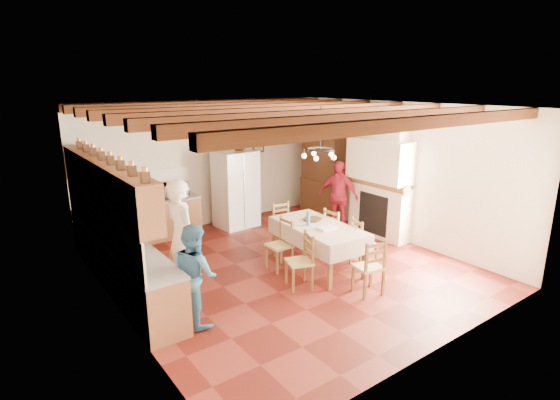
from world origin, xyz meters
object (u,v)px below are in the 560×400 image
Objects in this scene: person_man at (182,237)px; microwave at (174,190)px; refrigerator at (236,189)px; chair_left_near at (299,261)px; person_woman_blue at (195,274)px; chair_left_far at (279,244)px; chair_right_far at (336,231)px; person_woman_red at (338,196)px; chair_end_near at (369,266)px; dining_table at (318,230)px; hutch at (323,175)px; chair_right_near at (364,243)px; chair_end_far at (285,226)px.

person_man reaches higher than microwave.
refrigerator reaches higher than microwave.
person_woman_blue reaches higher than chair_left_near.
chair_left_far is 1.00× the size of chair_right_far.
person_woman_red is at bearing 112.75° from chair_left_far.
person_woman_blue is (-2.07, -0.79, 0.27)m from chair_left_far.
chair_left_near is 1.00× the size of chair_left_far.
chair_end_near is (0.79, -0.84, 0.00)m from chair_left_near.
dining_table is at bearing -85.89° from person_woman_blue.
hutch is at bearing -64.99° from person_woman_blue.
chair_end_near is at bearing -94.03° from refrigerator.
chair_left_near is 1.71m from chair_right_far.
refrigerator reaches higher than person_woman_red.
person_woman_blue is (-3.44, -0.71, 0.27)m from chair_right_far.
chair_left_near is 1.52m from chair_right_near.
microwave is (1.03, 2.71, 0.09)m from person_man.
chair_right_near is at bearing 172.83° from chair_right_far.
person_woman_blue is (-2.69, 0.86, 0.27)m from chair_end_near.
dining_table is at bearing 59.73° from chair_left_far.
chair_right_far is 1.09m from chair_end_far.
chair_right_far is 3.52m from person_woman_blue.
person_woman_red is (1.77, 2.62, 0.35)m from chair_end_near.
chair_left_far is at bearing 81.35° from chair_right_far.
chair_end_far is 0.50× the size of person_man.
person_man is 4.29m from person_woman_red.
hutch is at bearing -19.85° from refrigerator.
chair_end_far is at bearing 138.06° from chair_left_far.
dining_table is at bearing -78.67° from chair_end_near.
chair_end_far is 0.64× the size of person_woman_blue.
dining_table is 0.85m from chair_right_far.
hutch reaches higher than chair_end_far.
chair_left_near and chair_right_near have the same top height.
hutch is 1.13× the size of person_man.
chair_right_near is 1.68× the size of microwave.
chair_end_near is at bearing 21.27° from chair_left_far.
chair_left_far is 1.60m from chair_right_near.
microwave is (-3.65, 0.88, -0.03)m from hutch.
hutch is at bearing -109.82° from chair_end_near.
chair_right_far is 0.64× the size of person_woman_blue.
dining_table is 2.05× the size of chair_right_far.
chair_left_far reaches higher than dining_table.
chair_left_far is at bearing -107.39° from refrigerator.
person_woman_blue is (-4.92, -2.80, -0.35)m from hutch.
microwave is at bearing 161.39° from hutch.
hutch is 2.28× the size of chair_left_far.
hutch is at bearing -14.33° from microwave.
chair_left_near is (-3.02, -2.83, -0.61)m from hutch.
person_man is (-2.44, 0.56, 0.22)m from dining_table.
chair_left_near is 1.99m from person_man.
chair_left_near and chair_left_far have the same top height.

